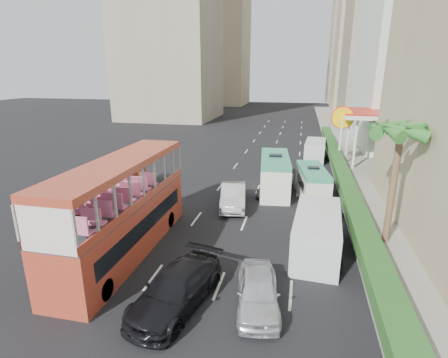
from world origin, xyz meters
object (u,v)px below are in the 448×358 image
(car_silver_lane_b, at_px, (257,306))
(double_decker_bus, at_px, (123,208))
(car_black, at_px, (177,305))
(panel_van_near, at_px, (317,233))
(car_silver_lane_a, at_px, (233,206))
(shell_station, at_px, (372,138))
(minibus_near, at_px, (275,174))
(palm_tree, at_px, (393,187))
(panel_van_far, at_px, (315,150))
(van_asset, at_px, (277,179))
(minibus_far, at_px, (312,184))

(car_silver_lane_b, bearing_deg, double_decker_bus, 148.89)
(double_decker_bus, bearing_deg, car_silver_lane_b, -22.19)
(car_silver_lane_b, xyz_separation_m, car_black, (-3.28, -0.66, 0.00))
(car_black, bearing_deg, panel_van_near, 57.24)
(car_silver_lane_a, bearing_deg, panel_van_near, -54.46)
(panel_van_near, xyz_separation_m, shell_station, (6.06, 20.91, 1.62))
(minibus_near, bearing_deg, shell_station, 45.10)
(minibus_near, xyz_separation_m, palm_tree, (6.87, -7.77, 1.93))
(minibus_near, relative_size, panel_van_far, 1.27)
(car_black, distance_m, palm_tree, 12.76)
(car_silver_lane_a, height_order, car_silver_lane_b, car_silver_lane_a)
(car_silver_lane_b, bearing_deg, shell_station, 62.99)
(car_silver_lane_b, height_order, panel_van_far, panel_van_far)
(panel_van_near, relative_size, palm_tree, 0.89)
(van_asset, bearing_deg, panel_van_far, 58.59)
(car_silver_lane_b, height_order, panel_van_near, panel_van_near)
(minibus_near, distance_m, panel_van_near, 10.14)
(double_decker_bus, xyz_separation_m, van_asset, (6.91, 15.29, -2.53))
(double_decker_bus, distance_m, car_silver_lane_a, 9.22)
(car_black, distance_m, panel_van_far, 28.13)
(car_silver_lane_a, bearing_deg, panel_van_far, 59.93)
(minibus_near, distance_m, minibus_far, 3.16)
(van_asset, relative_size, shell_station, 0.68)
(double_decker_bus, bearing_deg, van_asset, 65.69)
(van_asset, bearing_deg, car_black, -106.75)
(panel_van_far, bearing_deg, van_asset, -108.59)
(minibus_near, distance_m, palm_tree, 10.55)
(minibus_near, height_order, shell_station, shell_station)
(palm_tree, bearing_deg, car_silver_lane_b, -131.81)
(van_asset, height_order, shell_station, shell_station)
(car_silver_lane_b, bearing_deg, palm_tree, 39.27)
(car_silver_lane_b, height_order, shell_station, shell_station)
(car_silver_lane_b, relative_size, panel_van_far, 0.82)
(double_decker_bus, height_order, panel_van_near, double_decker_bus)
(panel_van_near, bearing_deg, car_silver_lane_b, -111.62)
(minibus_near, height_order, panel_van_near, minibus_near)
(car_silver_lane_a, distance_m, palm_tree, 10.71)
(car_silver_lane_a, xyz_separation_m, van_asset, (2.56, 7.56, 0.00))
(car_silver_lane_a, distance_m, shell_station, 19.41)
(minibus_far, bearing_deg, car_silver_lane_a, -161.03)
(double_decker_bus, xyz_separation_m, minibus_far, (9.86, 10.60, -1.33))
(panel_van_near, xyz_separation_m, palm_tree, (3.86, 1.91, 2.25))
(car_silver_lane_b, relative_size, shell_station, 0.53)
(car_black, relative_size, minibus_far, 0.99)
(van_asset, relative_size, panel_van_far, 1.05)
(minibus_far, height_order, panel_van_near, minibus_far)
(car_black, xyz_separation_m, panel_van_far, (6.22, 27.42, 1.03))
(car_black, relative_size, minibus_near, 0.82)
(van_asset, bearing_deg, minibus_far, -66.47)
(van_asset, bearing_deg, minibus_near, -98.29)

